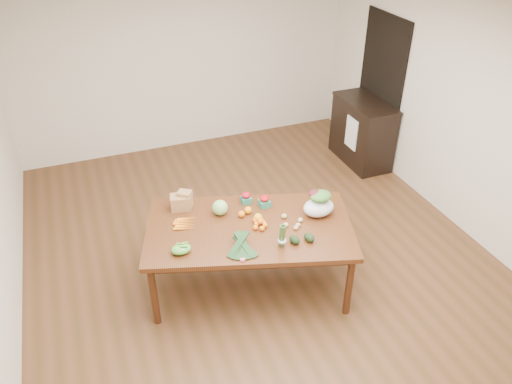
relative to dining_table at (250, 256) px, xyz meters
name	(u,v)px	position (x,y,z in m)	size (l,w,h in m)	color
floor	(258,256)	(0.24, 0.37, -0.38)	(6.00, 6.00, 0.00)	brown
ceiling	(259,10)	(0.24, 0.37, 2.33)	(5.00, 6.00, 0.02)	white
room_walls	(259,151)	(0.24, 0.37, 0.97)	(5.02, 6.02, 2.70)	silver
dining_table	(250,256)	(0.00, 0.00, 0.00)	(2.01, 1.12, 0.75)	#542B13
doorway_dark	(380,90)	(2.72, 1.97, 0.68)	(0.02, 1.00, 2.10)	black
cabinet	(362,132)	(2.46, 1.89, 0.10)	(0.52, 1.02, 0.94)	black
dish_towel	(351,133)	(2.20, 1.77, 0.18)	(0.02, 0.28, 0.45)	white
paper_bag	(180,201)	(-0.55, 0.54, 0.47)	(0.27, 0.22, 0.19)	#A26E48
cabbage	(220,208)	(-0.20, 0.30, 0.45)	(0.16, 0.16, 0.16)	#9BB76A
strawberry_basket_a	(246,199)	(0.11, 0.41, 0.42)	(0.10, 0.10, 0.09)	#B60C20
strawberry_basket_b	(264,202)	(0.27, 0.27, 0.42)	(0.11, 0.11, 0.10)	red
orange_a	(241,214)	(-0.02, 0.18, 0.41)	(0.07, 0.07, 0.07)	orange
orange_b	(248,210)	(0.06, 0.21, 0.41)	(0.08, 0.08, 0.08)	#FF9A0F
orange_c	(258,218)	(0.11, 0.05, 0.42)	(0.09, 0.09, 0.09)	#FFAB0F
mandarin_cluster	(260,223)	(0.10, -0.03, 0.42)	(0.18, 0.18, 0.08)	#FF5E0F
carrots	(185,224)	(-0.58, 0.26, 0.39)	(0.22, 0.22, 0.03)	orange
snap_pea_bag	(181,249)	(-0.72, -0.15, 0.42)	(0.19, 0.14, 0.08)	green
kale_bunch	(242,246)	(-0.20, -0.35, 0.45)	(0.32, 0.40, 0.16)	#163218
asparagus_bundle	(282,235)	(0.18, -0.39, 0.50)	(0.08, 0.08, 0.25)	#4F7636
potato_a	(286,225)	(0.33, -0.13, 0.40)	(0.05, 0.05, 0.04)	#CEC076
potato_b	(296,228)	(0.40, -0.21, 0.40)	(0.05, 0.05, 0.04)	tan
potato_c	(300,220)	(0.50, -0.11, 0.40)	(0.05, 0.05, 0.05)	#DDC87F
potato_d	(284,216)	(0.37, 0.00, 0.40)	(0.06, 0.05, 0.05)	tan
potato_e	(298,225)	(0.44, -0.17, 0.40)	(0.05, 0.04, 0.04)	tan
avocado_a	(294,240)	(0.30, -0.39, 0.41)	(0.08, 0.12, 0.08)	black
avocado_b	(309,237)	(0.44, -0.41, 0.42)	(0.08, 0.12, 0.08)	black
salad_bag	(319,204)	(0.72, -0.06, 0.50)	(0.32, 0.24, 0.25)	white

